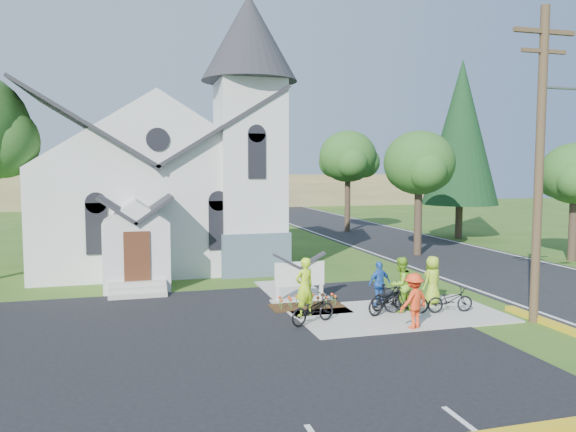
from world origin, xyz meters
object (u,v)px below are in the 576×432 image
object	(u,v)px
cyclist_3	(414,301)
bike_3	(406,300)
utility_pole	(541,155)
bike_4	(450,300)
bike_0	(313,309)
cyclist_4	(433,280)
cyclist_0	(305,287)
bike_1	(389,297)
cyclist_1	(400,284)
bike_2	(388,299)
church_sign	(300,274)
cyclist_2	(379,283)

from	to	relation	value
cyclist_3	bike_3	world-z (taller)	cyclist_3
bike_3	utility_pole	bearing A→B (deg)	-94.38
utility_pole	bike_4	size ratio (longest dim) A/B	6.09
bike_0	bike_4	distance (m)	4.95
bike_3	bike_4	distance (m)	1.54
bike_0	cyclist_4	world-z (taller)	cyclist_4
cyclist_0	cyclist_3	bearing A→B (deg)	121.32
bike_1	cyclist_3	xyz separation A→B (m)	(-0.24, -2.23, 0.39)
cyclist_1	bike_2	distance (m)	0.69
church_sign	bike_2	world-z (taller)	church_sign
utility_pole	cyclist_1	bearing A→B (deg)	149.33
bike_2	bike_1	bearing A→B (deg)	-46.90
bike_2	bike_3	bearing A→B (deg)	-125.71
cyclist_0	cyclist_2	distance (m)	3.08
cyclist_0	bike_0	world-z (taller)	cyclist_0
church_sign	bike_4	world-z (taller)	church_sign
bike_0	bike_4	bearing A→B (deg)	-113.03
bike_1	cyclist_0	bearing A→B (deg)	72.74
cyclist_2	bike_4	bearing A→B (deg)	127.64
bike_0	bike_2	distance (m)	2.89
utility_pole	bike_1	distance (m)	6.79
cyclist_1	cyclist_2	bearing A→B (deg)	-96.24
cyclist_0	bike_3	distance (m)	3.51
cyclist_1	cyclist_2	xyz separation A→B (m)	(-0.33, 0.98, -0.14)
bike_2	cyclist_4	xyz separation A→B (m)	(2.11, 0.77, 0.39)
utility_pole	bike_4	distance (m)	5.60
church_sign	bike_0	world-z (taller)	church_sign
bike_0	bike_1	bearing A→B (deg)	-96.80
church_sign	cyclist_4	world-z (taller)	cyclist_4
cyclist_0	bike_3	xyz separation A→B (m)	(3.42, -0.63, -0.53)
church_sign	bike_2	distance (m)	3.56
cyclist_0	cyclist_1	xyz separation A→B (m)	(3.34, -0.35, -0.04)
cyclist_0	bike_1	xyz separation A→B (m)	(3.06, -0.01, -0.52)
cyclist_1	cyclist_3	world-z (taller)	cyclist_1
cyclist_0	cyclist_4	bearing A→B (deg)	163.30
cyclist_2	cyclist_3	world-z (taller)	cyclist_3
cyclist_0	bike_4	size ratio (longest dim) A/B	1.20
cyclist_1	cyclist_3	size ratio (longest dim) A/B	1.10
bike_1	cyclist_2	world-z (taller)	cyclist_2
cyclist_0	cyclist_3	xyz separation A→B (m)	(2.83, -2.24, -0.13)
bike_0	cyclist_4	size ratio (longest dim) A/B	0.99
utility_pole	cyclist_1	size ratio (longest dim) A/B	5.28
cyclist_1	bike_4	world-z (taller)	cyclist_1
bike_3	bike_4	bearing A→B (deg)	-76.89
bike_3	bike_4	xyz separation A→B (m)	(1.52, -0.28, -0.02)
bike_4	bike_0	bearing A→B (deg)	94.58
utility_pole	cyclist_1	world-z (taller)	utility_pole
bike_3	cyclist_4	world-z (taller)	cyclist_4
church_sign	cyclist_3	distance (m)	4.99
bike_3	bike_1	bearing A→B (deg)	53.34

